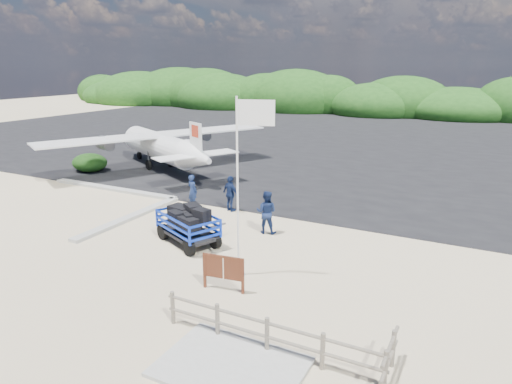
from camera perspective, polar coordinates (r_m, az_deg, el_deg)
ground at (r=19.11m, az=-8.38°, el=-6.65°), size 160.00×160.00×0.00m
asphalt_apron at (r=46.06m, az=13.85°, el=6.29°), size 90.00×50.00×0.04m
lagoon at (r=26.07m, az=-22.76°, el=-1.60°), size 9.00×7.00×0.40m
walkway_pad at (r=12.05m, az=-3.16°, el=-21.14°), size 3.50×2.50×0.10m
vegetation_band at (r=70.43m, az=18.79°, el=9.06°), size 124.00×8.00×4.40m
fence at (r=12.58m, az=1.37°, el=-19.36°), size 6.40×2.00×1.10m
baggage_cart at (r=19.34m, az=-8.42°, el=-6.37°), size 3.52×2.88×1.54m
flagpole at (r=16.47m, az=-2.20°, el=-10.29°), size 1.34×0.84×6.24m
signboard at (r=15.46m, az=-4.06°, el=-12.16°), size 1.55×0.35×1.27m
crew_a at (r=23.87m, az=-7.94°, el=0.14°), size 0.72×0.58×1.73m
crew_b at (r=19.98m, az=1.30°, el=-2.53°), size 1.05×0.89×1.92m
crew_c at (r=22.96m, az=-3.20°, el=-0.21°), size 1.17×0.81×1.84m
aircraft_small at (r=51.34m, az=-1.58°, el=7.67°), size 9.23×9.23×2.36m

